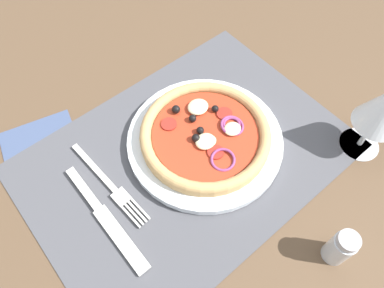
% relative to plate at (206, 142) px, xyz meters
% --- Properties ---
extents(ground_plane, '(1.90, 1.40, 0.02)m').
position_rel_plate_xyz_m(ground_plane, '(0.04, -0.00, -0.02)').
color(ground_plane, brown).
extents(placemat, '(0.50, 0.36, 0.00)m').
position_rel_plate_xyz_m(placemat, '(0.04, -0.00, -0.01)').
color(placemat, '#4C4C51').
rests_on(placemat, ground_plane).
extents(plate, '(0.25, 0.25, 0.01)m').
position_rel_plate_xyz_m(plate, '(0.00, 0.00, 0.00)').
color(plate, white).
rests_on(plate, placemat).
extents(pizza, '(0.21, 0.21, 0.03)m').
position_rel_plate_xyz_m(pizza, '(-0.00, -0.00, 0.02)').
color(pizza, tan).
rests_on(pizza, plate).
extents(fork, '(0.03, 0.18, 0.00)m').
position_rel_plate_xyz_m(fork, '(0.16, -0.03, -0.00)').
color(fork, silver).
rests_on(fork, placemat).
extents(knife, '(0.02, 0.20, 0.01)m').
position_rel_plate_xyz_m(knife, '(0.20, 0.00, -0.00)').
color(knife, silver).
rests_on(knife, placemat).
extents(napkin, '(0.14, 0.13, 0.00)m').
position_rel_plate_xyz_m(napkin, '(0.21, -0.17, -0.01)').
color(napkin, '#425175').
rests_on(napkin, ground_plane).
extents(pepper_shaker, '(0.03, 0.03, 0.07)m').
position_rel_plate_xyz_m(pepper_shaker, '(-0.02, 0.25, 0.02)').
color(pepper_shaker, silver).
rests_on(pepper_shaker, ground_plane).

